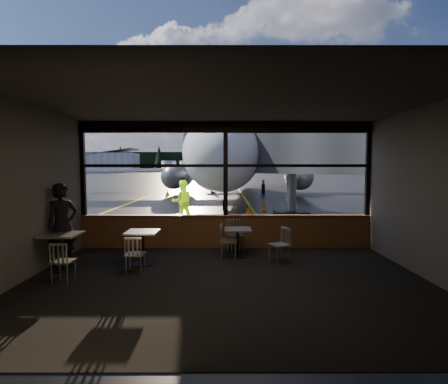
{
  "coord_description": "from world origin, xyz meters",
  "views": [
    {
      "loc": [
        -0.06,
        -9.67,
        2.25
      ],
      "look_at": [
        -0.04,
        1.0,
        1.5
      ],
      "focal_mm": 28.0,
      "sensor_mm": 36.0,
      "label": 1
    }
  ],
  "objects_px": {
    "chair_mid_s": "(135,254)",
    "cone_wing": "(167,193)",
    "cafe_table_mid": "(143,248)",
    "cafe_table_near": "(238,243)",
    "chair_near_n": "(236,236)",
    "jet_bridge": "(308,165)",
    "ground_crew": "(182,202)",
    "cone_extra": "(249,209)",
    "chair_near_w": "(229,241)",
    "chair_near_e": "(279,245)",
    "cone_nose": "(264,206)",
    "chair_left_s": "(63,262)",
    "cafe_table_left": "(63,252)",
    "passenger": "(63,225)",
    "airliner": "(237,131)"
  },
  "relations": [
    {
      "from": "jet_bridge",
      "to": "chair_near_n",
      "type": "distance_m",
      "value": 7.14
    },
    {
      "from": "chair_mid_s",
      "to": "airliner",
      "type": "bearing_deg",
      "value": 81.97
    },
    {
      "from": "chair_near_n",
      "to": "cone_wing",
      "type": "distance_m",
      "value": 19.34
    },
    {
      "from": "chair_near_n",
      "to": "cone_wing",
      "type": "xyz_separation_m",
      "value": [
        -4.82,
        18.73,
        -0.19
      ]
    },
    {
      "from": "cafe_table_mid",
      "to": "cone_wing",
      "type": "height_order",
      "value": "cafe_table_mid"
    },
    {
      "from": "chair_near_e",
      "to": "cone_nose",
      "type": "distance_m",
      "value": 10.4
    },
    {
      "from": "chair_left_s",
      "to": "ground_crew",
      "type": "distance_m",
      "value": 7.35
    },
    {
      "from": "cone_nose",
      "to": "cone_wing",
      "type": "distance_m",
      "value": 11.56
    },
    {
      "from": "ground_crew",
      "to": "cone_wing",
      "type": "distance_m",
      "value": 14.27
    },
    {
      "from": "cone_nose",
      "to": "chair_near_e",
      "type": "bearing_deg",
      "value": -94.78
    },
    {
      "from": "cafe_table_near",
      "to": "passenger",
      "type": "height_order",
      "value": "passenger"
    },
    {
      "from": "chair_mid_s",
      "to": "cone_wing",
      "type": "xyz_separation_m",
      "value": [
        -2.62,
        20.57,
        -0.16
      ]
    },
    {
      "from": "chair_near_e",
      "to": "cone_nose",
      "type": "bearing_deg",
      "value": -31.33
    },
    {
      "from": "cafe_table_mid",
      "to": "cone_wing",
      "type": "distance_m",
      "value": 20.1
    },
    {
      "from": "chair_left_s",
      "to": "cone_wing",
      "type": "height_order",
      "value": "chair_left_s"
    },
    {
      "from": "chair_near_w",
      "to": "chair_left_s",
      "type": "height_order",
      "value": "chair_near_w"
    },
    {
      "from": "chair_mid_s",
      "to": "ground_crew",
      "type": "distance_m",
      "value": 6.62
    },
    {
      "from": "chair_near_w",
      "to": "cone_nose",
      "type": "bearing_deg",
      "value": 172.88
    },
    {
      "from": "cafe_table_near",
      "to": "chair_near_n",
      "type": "xyz_separation_m",
      "value": [
        -0.03,
        0.51,
        0.08
      ]
    },
    {
      "from": "ground_crew",
      "to": "airliner",
      "type": "bearing_deg",
      "value": -117.27
    },
    {
      "from": "ground_crew",
      "to": "cone_nose",
      "type": "xyz_separation_m",
      "value": [
        3.83,
        4.53,
        -0.66
      ]
    },
    {
      "from": "chair_near_n",
      "to": "chair_left_s",
      "type": "height_order",
      "value": "chair_near_n"
    },
    {
      "from": "cafe_table_near",
      "to": "chair_near_n",
      "type": "height_order",
      "value": "chair_near_n"
    },
    {
      "from": "cafe_table_mid",
      "to": "chair_near_e",
      "type": "distance_m",
      "value": 3.18
    },
    {
      "from": "jet_bridge",
      "to": "cone_extra",
      "type": "relative_size",
      "value": 24.75
    },
    {
      "from": "chair_near_e",
      "to": "chair_left_s",
      "type": "height_order",
      "value": "chair_near_e"
    },
    {
      "from": "chair_near_e",
      "to": "chair_near_n",
      "type": "bearing_deg",
      "value": 15.95
    },
    {
      "from": "chair_near_w",
      "to": "passenger",
      "type": "relative_size",
      "value": 0.46
    },
    {
      "from": "cafe_table_near",
      "to": "cone_extra",
      "type": "relative_size",
      "value": 1.67
    },
    {
      "from": "airliner",
      "to": "chair_near_w",
      "type": "relative_size",
      "value": 40.28
    },
    {
      "from": "cafe_table_mid",
      "to": "ground_crew",
      "type": "distance_m",
      "value": 5.99
    },
    {
      "from": "chair_near_e",
      "to": "ground_crew",
      "type": "distance_m",
      "value": 6.56
    },
    {
      "from": "chair_near_e",
      "to": "cone_nose",
      "type": "height_order",
      "value": "chair_near_e"
    },
    {
      "from": "airliner",
      "to": "cone_extra",
      "type": "height_order",
      "value": "airliner"
    },
    {
      "from": "airliner",
      "to": "cone_nose",
      "type": "distance_m",
      "value": 12.69
    },
    {
      "from": "airliner",
      "to": "cafe_table_near",
      "type": "relative_size",
      "value": 48.12
    },
    {
      "from": "chair_mid_s",
      "to": "cone_wing",
      "type": "bearing_deg",
      "value": 96.95
    },
    {
      "from": "jet_bridge",
      "to": "cafe_table_left",
      "type": "distance_m",
      "value": 10.68
    },
    {
      "from": "passenger",
      "to": "ground_crew",
      "type": "bearing_deg",
      "value": 25.52
    },
    {
      "from": "jet_bridge",
      "to": "ground_crew",
      "type": "relative_size",
      "value": 6.2
    },
    {
      "from": "chair_near_n",
      "to": "cafe_table_mid",
      "type": "bearing_deg",
      "value": 11.62
    },
    {
      "from": "cafe_table_mid",
      "to": "chair_mid_s",
      "type": "bearing_deg",
      "value": -90.84
    },
    {
      "from": "jet_bridge",
      "to": "chair_near_w",
      "type": "xyz_separation_m",
      "value": [
        -3.53,
        -6.68,
        -1.92
      ]
    },
    {
      "from": "chair_near_n",
      "to": "chair_mid_s",
      "type": "xyz_separation_m",
      "value": [
        -2.21,
        -1.84,
        -0.04
      ]
    },
    {
      "from": "cafe_table_left",
      "to": "ground_crew",
      "type": "bearing_deg",
      "value": 73.89
    },
    {
      "from": "cafe_table_near",
      "to": "chair_near_e",
      "type": "relative_size",
      "value": 0.86
    },
    {
      "from": "ground_crew",
      "to": "cone_extra",
      "type": "xyz_separation_m",
      "value": [
        2.9,
        2.92,
        -0.65
      ]
    },
    {
      "from": "cafe_table_mid",
      "to": "chair_near_w",
      "type": "height_order",
      "value": "chair_near_w"
    },
    {
      "from": "ground_crew",
      "to": "chair_near_w",
      "type": "bearing_deg",
      "value": 90.98
    },
    {
      "from": "cone_nose",
      "to": "chair_left_s",
      "type": "bearing_deg",
      "value": -114.39
    }
  ]
}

